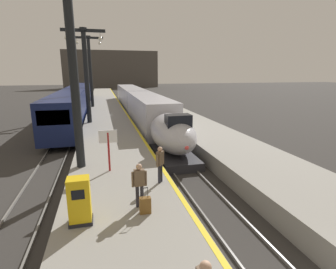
{
  "coord_description": "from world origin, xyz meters",
  "views": [
    {
      "loc": [
        -4.67,
        -2.9,
        5.96
      ],
      "look_at": [
        -0.37,
        13.71,
        1.8
      ],
      "focal_mm": 27.6,
      "sensor_mm": 36.0,
      "label": 1
    }
  ],
  "objects_px": {
    "passenger_far_waiting": "(160,162)",
    "regional_train_adjacent": "(76,100)",
    "rolling_suitcase": "(145,205)",
    "ticket_machine_yellow": "(80,202)",
    "departure_info_board": "(108,142)",
    "station_column_mid": "(71,48)",
    "station_column_far": "(86,67)",
    "highspeed_train_main": "(140,105)",
    "passenger_near_edge": "(139,182)",
    "station_column_distant": "(90,65)"
  },
  "relations": [
    {
      "from": "highspeed_train_main",
      "to": "departure_info_board",
      "type": "bearing_deg",
      "value": -102.93
    },
    {
      "from": "highspeed_train_main",
      "to": "station_column_mid",
      "type": "distance_m",
      "value": 19.96
    },
    {
      "from": "station_column_far",
      "to": "station_column_distant",
      "type": "relative_size",
      "value": 0.91
    },
    {
      "from": "highspeed_train_main",
      "to": "departure_info_board",
      "type": "xyz_separation_m",
      "value": [
        -4.45,
        -19.37,
        0.63
      ]
    },
    {
      "from": "regional_train_adjacent",
      "to": "station_column_far",
      "type": "height_order",
      "value": "station_column_far"
    },
    {
      "from": "station_column_mid",
      "to": "station_column_far",
      "type": "height_order",
      "value": "station_column_mid"
    },
    {
      "from": "regional_train_adjacent",
      "to": "rolling_suitcase",
      "type": "relative_size",
      "value": 37.27
    },
    {
      "from": "regional_train_adjacent",
      "to": "highspeed_train_main",
      "type": "bearing_deg",
      "value": -36.03
    },
    {
      "from": "station_column_distant",
      "to": "station_column_far",
      "type": "bearing_deg",
      "value": -90.0
    },
    {
      "from": "station_column_mid",
      "to": "passenger_far_waiting",
      "type": "bearing_deg",
      "value": -39.96
    },
    {
      "from": "departure_info_board",
      "to": "station_column_far",
      "type": "bearing_deg",
      "value": 96.01
    },
    {
      "from": "rolling_suitcase",
      "to": "ticket_machine_yellow",
      "type": "relative_size",
      "value": 0.61
    },
    {
      "from": "station_column_distant",
      "to": "rolling_suitcase",
      "type": "bearing_deg",
      "value": -85.31
    },
    {
      "from": "station_column_mid",
      "to": "rolling_suitcase",
      "type": "distance_m",
      "value": 8.35
    },
    {
      "from": "passenger_near_edge",
      "to": "highspeed_train_main",
      "type": "bearing_deg",
      "value": 81.51
    },
    {
      "from": "station_column_mid",
      "to": "departure_info_board",
      "type": "bearing_deg",
      "value": -34.9
    },
    {
      "from": "regional_train_adjacent",
      "to": "station_column_mid",
      "type": "relative_size",
      "value": 3.61
    },
    {
      "from": "station_column_far",
      "to": "ticket_machine_yellow",
      "type": "relative_size",
      "value": 5.57
    },
    {
      "from": "passenger_far_waiting",
      "to": "regional_train_adjacent",
      "type": "bearing_deg",
      "value": 102.08
    },
    {
      "from": "passenger_far_waiting",
      "to": "highspeed_train_main",
      "type": "bearing_deg",
      "value": 83.97
    },
    {
      "from": "regional_train_adjacent",
      "to": "station_column_mid",
      "type": "xyz_separation_m",
      "value": [
        2.2,
        -24.25,
        4.95
      ]
    },
    {
      "from": "station_column_mid",
      "to": "station_column_distant",
      "type": "height_order",
      "value": "station_column_mid"
    },
    {
      "from": "passenger_far_waiting",
      "to": "rolling_suitcase",
      "type": "bearing_deg",
      "value": -114.22
    },
    {
      "from": "passenger_far_waiting",
      "to": "departure_info_board",
      "type": "distance_m",
      "value": 3.03
    },
    {
      "from": "regional_train_adjacent",
      "to": "station_column_far",
      "type": "distance_m",
      "value": 12.41
    },
    {
      "from": "highspeed_train_main",
      "to": "passenger_near_edge",
      "type": "relative_size",
      "value": 22.49
    },
    {
      "from": "station_column_far",
      "to": "ticket_machine_yellow",
      "type": "xyz_separation_m",
      "value": [
        0.35,
        -18.39,
        -4.64
      ]
    },
    {
      "from": "station_column_distant",
      "to": "passenger_near_edge",
      "type": "relative_size",
      "value": 5.77
    },
    {
      "from": "station_column_distant",
      "to": "departure_info_board",
      "type": "height_order",
      "value": "station_column_distant"
    },
    {
      "from": "rolling_suitcase",
      "to": "departure_info_board",
      "type": "relative_size",
      "value": 0.46
    },
    {
      "from": "passenger_far_waiting",
      "to": "departure_info_board",
      "type": "relative_size",
      "value": 0.8
    },
    {
      "from": "regional_train_adjacent",
      "to": "station_column_mid",
      "type": "bearing_deg",
      "value": -84.82
    },
    {
      "from": "station_column_distant",
      "to": "passenger_far_waiting",
      "type": "distance_m",
      "value": 29.03
    },
    {
      "from": "passenger_near_edge",
      "to": "station_column_distant",
      "type": "bearing_deg",
      "value": 94.55
    },
    {
      "from": "ticket_machine_yellow",
      "to": "station_column_far",
      "type": "bearing_deg",
      "value": 91.09
    },
    {
      "from": "highspeed_train_main",
      "to": "ticket_machine_yellow",
      "type": "relative_size",
      "value": 23.75
    },
    {
      "from": "highspeed_train_main",
      "to": "station_column_distant",
      "type": "distance_m",
      "value": 10.4
    },
    {
      "from": "passenger_near_edge",
      "to": "rolling_suitcase",
      "type": "bearing_deg",
      "value": -77.15
    },
    {
      "from": "station_column_mid",
      "to": "ticket_machine_yellow",
      "type": "distance_m",
      "value": 7.7
    },
    {
      "from": "departure_info_board",
      "to": "station_column_distant",
      "type": "bearing_deg",
      "value": 93.16
    },
    {
      "from": "highspeed_train_main",
      "to": "ticket_machine_yellow",
      "type": "height_order",
      "value": "highspeed_train_main"
    },
    {
      "from": "rolling_suitcase",
      "to": "ticket_machine_yellow",
      "type": "bearing_deg",
      "value": -178.38
    },
    {
      "from": "regional_train_adjacent",
      "to": "passenger_near_edge",
      "type": "bearing_deg",
      "value": -81.03
    },
    {
      "from": "station_column_distant",
      "to": "rolling_suitcase",
      "type": "relative_size",
      "value": 9.93
    },
    {
      "from": "passenger_far_waiting",
      "to": "station_column_mid",
      "type": "bearing_deg",
      "value": 140.04
    },
    {
      "from": "station_column_mid",
      "to": "passenger_near_edge",
      "type": "xyz_separation_m",
      "value": [
        2.41,
        -5.0,
        -5.04
      ]
    },
    {
      "from": "regional_train_adjacent",
      "to": "departure_info_board",
      "type": "bearing_deg",
      "value": -81.77
    },
    {
      "from": "passenger_near_edge",
      "to": "passenger_far_waiting",
      "type": "xyz_separation_m",
      "value": [
        1.23,
        1.95,
        0.0
      ]
    },
    {
      "from": "passenger_near_edge",
      "to": "rolling_suitcase",
      "type": "distance_m",
      "value": 0.86
    },
    {
      "from": "passenger_near_edge",
      "to": "ticket_machine_yellow",
      "type": "distance_m",
      "value": 2.16
    }
  ]
}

